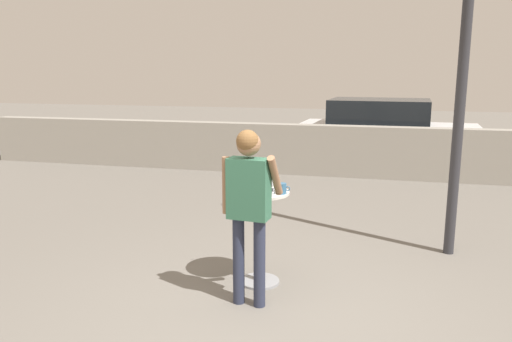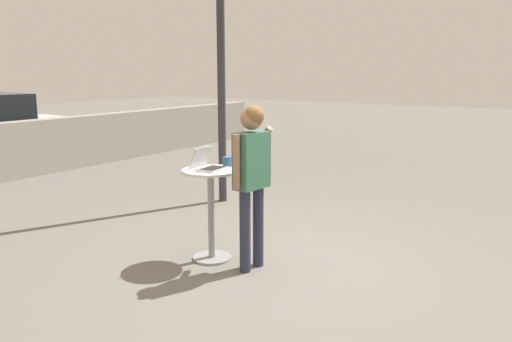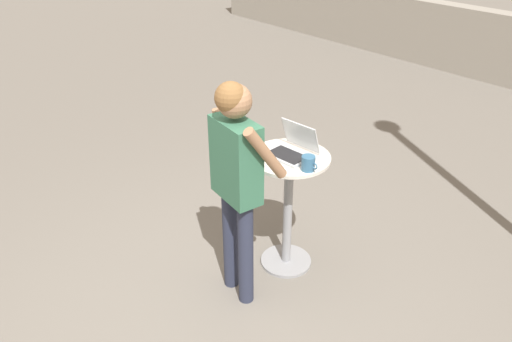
{
  "view_description": "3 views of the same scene",
  "coord_description": "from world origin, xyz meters",
  "views": [
    {
      "loc": [
        0.89,
        -3.85,
        2.17
      ],
      "look_at": [
        -0.24,
        0.63,
        1.23
      ],
      "focal_mm": 35.0,
      "sensor_mm": 36.0,
      "label": 1
    },
    {
      "loc": [
        -4.21,
        -2.33,
        1.98
      ],
      "look_at": [
        -0.2,
        0.35,
        1.01
      ],
      "focal_mm": 35.0,
      "sensor_mm": 36.0,
      "label": 2
    },
    {
      "loc": [
        2.04,
        -1.36,
        2.64
      ],
      "look_at": [
        -0.21,
        0.51,
        1.0
      ],
      "focal_mm": 35.0,
      "sensor_mm": 36.0,
      "label": 3
    }
  ],
  "objects": [
    {
      "name": "cafe_table",
      "position": [
        -0.26,
        0.87,
        0.62
      ],
      "size": [
        0.6,
        0.6,
        0.98
      ],
      "color": "gray",
      "rests_on": "ground_plane"
    },
    {
      "name": "standing_person",
      "position": [
        -0.24,
        0.37,
        1.05
      ],
      "size": [
        0.54,
        0.35,
        1.66
      ],
      "color": "#282D42",
      "rests_on": "ground_plane"
    },
    {
      "name": "ground_plane",
      "position": [
        0.0,
        0.0,
        0.0
      ],
      "size": [
        50.0,
        50.0,
        0.0
      ],
      "primitive_type": "plane",
      "color": "slate"
    },
    {
      "name": "laptop",
      "position": [
        -0.27,
        0.9,
        1.03
      ],
      "size": [
        0.34,
        0.32,
        0.23
      ],
      "color": "#B7BABF",
      "rests_on": "cafe_table"
    },
    {
      "name": "coffee_mug",
      "position": [
        -0.03,
        0.83,
        1.03
      ],
      "size": [
        0.13,
        0.1,
        0.11
      ],
      "color": "#336084",
      "rests_on": "cafe_table"
    }
  ]
}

